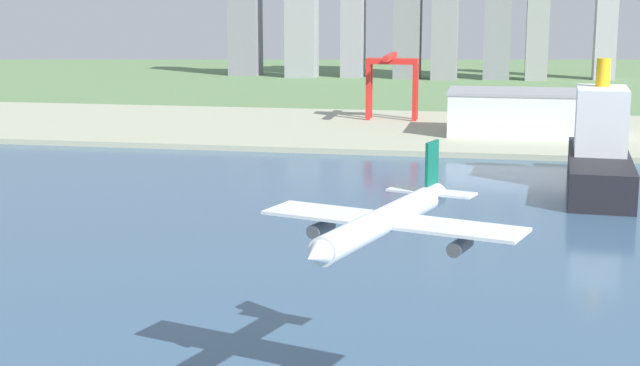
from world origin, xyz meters
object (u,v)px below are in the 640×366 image
(airplane_landing, at_px, (386,221))
(port_crane_red, at_px, (392,71))
(cargo_ship, at_px, (600,153))
(warehouse_main, at_px, (526,113))

(airplane_landing, height_order, port_crane_red, airplane_landing)
(port_crane_red, bearing_deg, cargo_ship, -59.86)
(airplane_landing, xyz_separation_m, cargo_ship, (49.74, 188.97, -18.48))
(airplane_landing, bearing_deg, port_crane_red, 96.35)
(airplane_landing, bearing_deg, cargo_ship, 75.25)
(port_crane_red, relative_size, warehouse_main, 0.58)
(port_crane_red, distance_m, warehouse_main, 78.93)
(port_crane_red, xyz_separation_m, warehouse_main, (66.00, -40.70, -14.75))
(cargo_ship, relative_size, port_crane_red, 1.97)
(airplane_landing, xyz_separation_m, port_crane_red, (-37.82, 339.78, -3.52))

